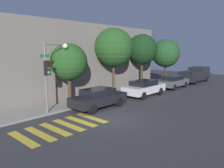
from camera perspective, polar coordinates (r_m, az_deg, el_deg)
name	(u,v)px	position (r m, az deg, el deg)	size (l,w,h in m)	color
ground_plane	(107,119)	(13.52, -1.31, -9.02)	(60.00, 60.00, 0.00)	#333335
sidewalk	(67,106)	(16.45, -11.56, -5.66)	(26.00, 1.68, 0.14)	gray
building_row	(36,61)	(19.55, -19.21, 5.64)	(26.00, 6.00, 6.41)	slate
crosswalk	(62,127)	(12.43, -12.97, -10.89)	(4.82, 2.60, 0.00)	gold
traffic_light_pole	(51,65)	(14.50, -15.56, 4.82)	(2.09, 0.56, 4.66)	slate
sedan_near_corner	(99,98)	(15.66, -3.50, -3.61)	(4.31, 1.78, 1.44)	black
sedan_middle	(144,88)	(19.99, 8.40, -0.93)	(4.44, 1.89, 1.42)	silver
sedan_far_end	(173,81)	(24.68, 15.58, 0.67)	(4.23, 1.87, 1.38)	#4C5156
pickup_truck	(195,75)	(30.23, 20.93, 2.29)	(5.67, 2.12, 1.90)	black
tree_near_corner	(69,62)	(16.33, -11.18, 5.65)	(2.71, 2.71, 4.65)	#42301E
tree_midblock	(114,48)	(19.59, 0.42, 9.50)	(3.45, 3.45, 6.08)	#4C3823
tree_far_end	(142,50)	(23.05, 7.89, 8.91)	(3.13, 3.13, 5.75)	#42301E
tree_behind_truck	(166,53)	(27.29, 13.87, 7.80)	(3.36, 3.36, 5.42)	#42301E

